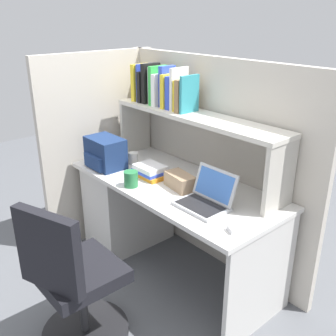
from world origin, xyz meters
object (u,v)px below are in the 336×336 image
(laptop, at_px, (206,198))
(office_chair, at_px, (74,287))
(backpack, at_px, (105,153))
(snack_canister, at_px, (131,179))
(paper_cup, at_px, (134,158))
(computer_mouse, at_px, (238,228))
(tissue_box, at_px, (180,181))

(laptop, distance_m, office_chair, 0.92)
(laptop, relative_size, backpack, 1.03)
(snack_canister, bearing_deg, paper_cup, 141.38)
(backpack, height_order, office_chair, backpack)
(computer_mouse, xyz_separation_m, office_chair, (-0.56, -0.71, -0.35))
(paper_cup, distance_m, snack_canister, 0.42)
(paper_cup, relative_size, office_chair, 0.10)
(backpack, xyz_separation_m, office_chair, (0.70, -0.68, -0.45))
(computer_mouse, bearing_deg, office_chair, -103.87)
(tissue_box, height_order, snack_canister, snack_canister)
(paper_cup, height_order, snack_canister, snack_canister)
(tissue_box, bearing_deg, computer_mouse, -3.97)
(snack_canister, bearing_deg, laptop, 18.35)
(computer_mouse, distance_m, snack_canister, 0.85)
(snack_canister, bearing_deg, office_chair, -65.20)
(laptop, height_order, computer_mouse, laptop)
(computer_mouse, height_order, tissue_box, tissue_box)
(laptop, distance_m, paper_cup, 0.86)
(computer_mouse, distance_m, tissue_box, 0.62)
(laptop, bearing_deg, computer_mouse, -15.05)
(office_chair, bearing_deg, snack_canister, -84.56)
(tissue_box, relative_size, snack_canister, 2.06)
(paper_cup, relative_size, tissue_box, 0.41)
(tissue_box, distance_m, office_chair, 0.93)
(computer_mouse, height_order, paper_cup, paper_cup)
(tissue_box, distance_m, snack_canister, 0.33)
(snack_canister, xyz_separation_m, office_chair, (0.29, -0.62, -0.39))
(laptop, relative_size, office_chair, 0.33)
(backpack, bearing_deg, paper_cup, 65.79)
(backpack, bearing_deg, tissue_box, 14.25)
(paper_cup, xyz_separation_m, tissue_box, (0.57, -0.03, 0.00))
(computer_mouse, distance_m, office_chair, 0.97)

